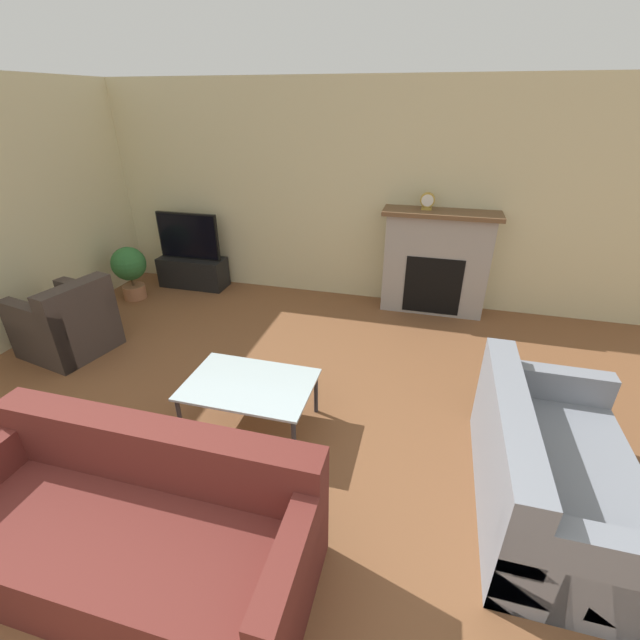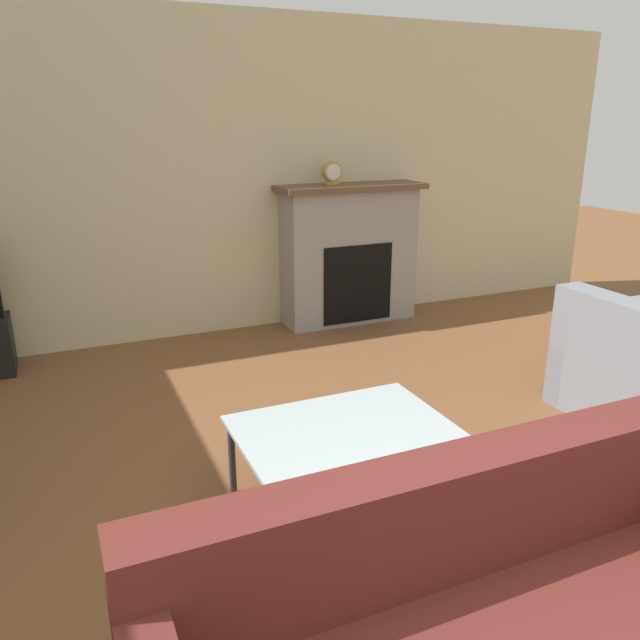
# 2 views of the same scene
# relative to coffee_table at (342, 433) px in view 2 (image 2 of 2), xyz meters

# --- Properties ---
(wall_back) EXTENTS (8.91, 0.06, 2.70)m
(wall_back) POSITION_rel_coffee_table_xyz_m (-0.11, 2.90, 0.96)
(wall_back) COLOR beige
(wall_back) RESTS_ON ground_plane
(fireplace) EXTENTS (1.36, 0.44, 1.28)m
(fireplace) POSITION_rel_coffee_table_xyz_m (1.36, 2.68, 0.28)
(fireplace) COLOR #9E9993
(fireplace) RESTS_ON ground_plane
(coffee_table) EXTENTS (1.02, 0.69, 0.43)m
(coffee_table) POSITION_rel_coffee_table_xyz_m (0.00, 0.00, 0.00)
(coffee_table) COLOR #333338
(coffee_table) RESTS_ON ground_plane
(mantel_clock) EXTENTS (0.17, 0.07, 0.20)m
(mantel_clock) POSITION_rel_coffee_table_xyz_m (1.18, 2.68, 1.00)
(mantel_clock) COLOR #B79338
(mantel_clock) RESTS_ON fireplace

